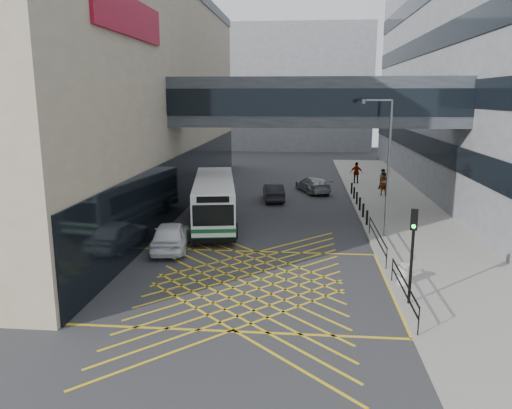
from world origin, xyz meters
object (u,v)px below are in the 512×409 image
(car_dark, at_px, (273,192))
(car_silver, at_px, (313,184))
(street_lamp, at_px, (386,160))
(bus, at_px, (214,200))
(car_white, at_px, (171,235))
(pedestrian_a, at_px, (383,184))
(pedestrian_b, at_px, (383,179))
(traffic_light, at_px, (413,243))
(pedestrian_c, at_px, (356,173))
(litter_bin, at_px, (403,274))

(car_dark, height_order, car_silver, car_silver)
(car_dark, xyz_separation_m, street_lamp, (6.71, -9.83, 3.79))
(car_silver, xyz_separation_m, street_lamp, (3.63, -13.55, 3.75))
(bus, xyz_separation_m, car_white, (-1.35, -5.43, -0.79))
(street_lamp, relative_size, pedestrian_a, 4.15)
(bus, height_order, pedestrian_b, bus)
(car_white, height_order, traffic_light, traffic_light)
(bus, bearing_deg, street_lamp, -22.05)
(bus, distance_m, pedestrian_c, 18.36)
(litter_bin, distance_m, pedestrian_b, 22.22)
(car_white, distance_m, car_dark, 13.82)
(car_white, height_order, litter_bin, car_white)
(litter_bin, bearing_deg, pedestrian_a, 83.73)
(bus, bearing_deg, car_white, -113.37)
(bus, height_order, street_lamp, street_lamp)
(bus, bearing_deg, pedestrian_b, 35.87)
(bus, relative_size, car_white, 2.20)
(car_dark, xyz_separation_m, pedestrian_c, (7.04, 7.60, 0.44))
(pedestrian_c, bearing_deg, litter_bin, 97.40)
(pedestrian_a, bearing_deg, pedestrian_c, -82.01)
(street_lamp, height_order, litter_bin, street_lamp)
(pedestrian_c, bearing_deg, car_dark, 55.90)
(car_dark, bearing_deg, pedestrian_c, -141.23)
(car_dark, distance_m, litter_bin, 18.49)
(street_lamp, xyz_separation_m, pedestrian_c, (0.34, 17.43, -3.35))
(car_white, bearing_deg, litter_bin, 151.39)
(pedestrian_b, bearing_deg, pedestrian_a, -95.75)
(bus, height_order, litter_bin, bus)
(pedestrian_a, bearing_deg, traffic_light, 75.74)
(car_white, height_order, pedestrian_c, pedestrian_c)
(car_white, relative_size, pedestrian_c, 2.55)
(litter_bin, height_order, pedestrian_b, pedestrian_b)
(car_white, distance_m, pedestrian_c, 23.69)
(car_silver, bearing_deg, pedestrian_b, 170.48)
(bus, relative_size, litter_bin, 12.35)
(pedestrian_b, bearing_deg, car_dark, -149.60)
(bus, distance_m, pedestrian_b, 17.39)
(bus, height_order, traffic_light, traffic_light)
(bus, height_order, car_white, bus)
(car_white, height_order, pedestrian_a, pedestrian_a)
(car_white, xyz_separation_m, car_dark, (4.58, 13.04, -0.10))
(car_dark, relative_size, pedestrian_c, 2.24)
(bus, height_order, car_silver, bus)
(bus, xyz_separation_m, pedestrian_c, (10.28, 15.21, -0.45))
(litter_bin, xyz_separation_m, pedestrian_b, (2.51, 22.07, 0.43))
(litter_bin, xyz_separation_m, pedestrian_c, (0.58, 24.92, 0.52))
(car_silver, height_order, litter_bin, car_silver)
(car_dark, relative_size, pedestrian_a, 2.33)
(bus, bearing_deg, litter_bin, -54.50)
(traffic_light, xyz_separation_m, litter_bin, (0.19, 2.13, -1.98))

